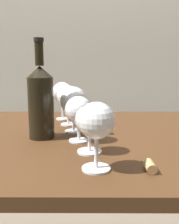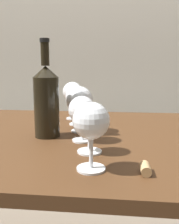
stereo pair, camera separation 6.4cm
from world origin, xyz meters
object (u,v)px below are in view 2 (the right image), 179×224
(wine_glass_rose, at_px, (91,122))
(wine_glass_chardonnay, at_px, (82,110))
(wine_bottle, at_px, (46,100))
(wine_glass_cabernet, at_px, (73,93))
(wine_glass_white, at_px, (76,97))
(wine_glass_merlot, at_px, (90,121))
(wine_glass_amber, at_px, (79,101))
(cork, at_px, (145,169))

(wine_glass_rose, height_order, wine_glass_chardonnay, wine_glass_rose)
(wine_bottle, bearing_deg, wine_glass_cabernet, 82.46)
(wine_glass_white, bearing_deg, wine_glass_rose, -76.72)
(wine_glass_rose, height_order, wine_glass_merlot, wine_glass_rose)
(wine_glass_amber, distance_m, wine_glass_cabernet, 0.21)
(wine_glass_white, distance_m, wine_bottle, 0.18)
(wine_glass_white, height_order, wine_bottle, wine_bottle)
(cork, bearing_deg, wine_glass_amber, 120.04)
(wine_glass_rose, distance_m, wine_bottle, 0.30)
(wine_glass_merlot, height_order, wine_glass_amber, wine_glass_amber)
(wine_glass_amber, bearing_deg, wine_glass_cabernet, 106.21)
(wine_glass_chardonnay, distance_m, wine_glass_cabernet, 0.32)
(wine_glass_merlot, height_order, cork, wine_glass_merlot)
(wine_glass_amber, bearing_deg, wine_bottle, -144.50)
(wine_bottle, bearing_deg, wine_glass_rose, -56.17)
(wine_glass_cabernet, bearing_deg, wine_glass_amber, -73.79)
(wine_glass_rose, bearing_deg, wine_glass_cabernet, 104.10)
(wine_glass_amber, relative_size, wine_bottle, 0.51)
(wine_glass_merlot, height_order, wine_bottle, wine_bottle)
(cork, bearing_deg, wine_bottle, 137.77)
(wine_glass_amber, bearing_deg, cork, -59.96)
(cork, bearing_deg, wine_glass_rose, 176.03)
(wine_glass_rose, xyz_separation_m, wine_glass_chardonnay, (-0.05, 0.21, -0.01))
(wine_glass_cabernet, xyz_separation_m, wine_bottle, (-0.04, -0.27, 0.01))
(wine_glass_chardonnay, xyz_separation_m, wine_glass_white, (-0.05, 0.21, 0.01))
(wine_glass_amber, distance_m, wine_bottle, 0.12)
(wine_bottle, bearing_deg, wine_glass_merlot, -42.36)
(wine_glass_cabernet, height_order, cork, wine_glass_cabernet)
(wine_glass_white, relative_size, wine_bottle, 0.50)
(wine_glass_merlot, xyz_separation_m, wine_glass_amber, (-0.06, 0.21, 0.02))
(wine_glass_amber, height_order, wine_glass_cabernet, wine_glass_cabernet)
(wine_glass_amber, xyz_separation_m, wine_glass_white, (-0.03, 0.10, -0.00))
(wine_glass_chardonnay, relative_size, wine_glass_amber, 0.88)
(wine_glass_amber, bearing_deg, wine_glass_merlot, -74.74)
(wine_glass_amber, distance_m, cork, 0.39)
(wine_glass_rose, height_order, cork, wine_glass_rose)
(wine_glass_white, bearing_deg, cork, -63.25)
(wine_glass_merlot, relative_size, wine_glass_white, 0.82)
(wine_bottle, bearing_deg, wine_glass_chardonnay, -18.65)
(wine_glass_chardonnay, height_order, wine_bottle, wine_bottle)
(wine_glass_rose, xyz_separation_m, wine_glass_merlot, (-0.02, 0.11, -0.02))
(wine_glass_merlot, xyz_separation_m, wine_glass_white, (-0.08, 0.31, 0.02))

